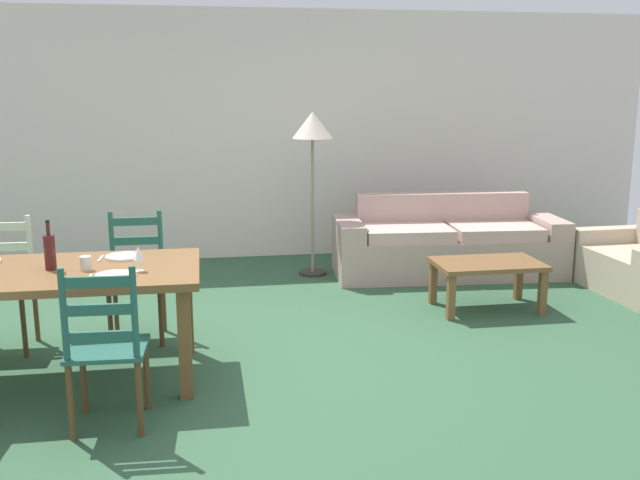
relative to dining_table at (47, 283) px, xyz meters
name	(u,v)px	position (x,y,z in m)	size (l,w,h in m)	color
ground_plane	(258,366)	(1.33, 0.08, -0.67)	(9.60, 9.60, 0.02)	#305639
wall_far	(232,136)	(1.33, 3.38, 0.69)	(9.60, 0.16, 2.70)	silver
dining_table	(47,283)	(0.00, 0.00, 0.00)	(1.90, 0.96, 0.75)	brown
dining_chair_near_right	(106,347)	(0.44, -0.72, -0.19)	(0.44, 0.42, 0.96)	#23564A
dining_chair_far_left	(3,284)	(-0.46, 0.72, -0.19)	(0.43, 0.41, 0.96)	beige
dining_chair_far_right	(137,277)	(0.48, 0.78, -0.19)	(0.42, 0.40, 0.96)	#255C4A
dinner_plate_near_right	(115,276)	(0.45, -0.25, 0.10)	(0.24, 0.24, 0.02)	white
fork_near_right	(89,278)	(0.30, -0.25, 0.09)	(0.02, 0.17, 0.01)	silver
dinner_plate_far_right	(124,257)	(0.45, 0.25, 0.10)	(0.24, 0.24, 0.02)	white
fork_far_right	(101,258)	(0.30, 0.25, 0.09)	(0.02, 0.17, 0.01)	silver
wine_bottle	(50,251)	(0.03, 0.00, 0.20)	(0.07, 0.07, 0.32)	#471919
wine_glass_near_right	(138,254)	(0.58, -0.14, 0.20)	(0.06, 0.06, 0.16)	white
coffee_cup_primary	(86,263)	(0.25, -0.05, 0.13)	(0.07, 0.07, 0.09)	beige
couch	(446,245)	(3.43, 2.23, -0.37)	(2.33, 0.95, 0.80)	tan
coffee_table	(487,269)	(3.36, 1.02, -0.31)	(0.90, 0.56, 0.42)	brown
standing_lamp	(313,135)	(2.07, 2.42, 0.75)	(0.40, 0.40, 1.64)	#332D28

